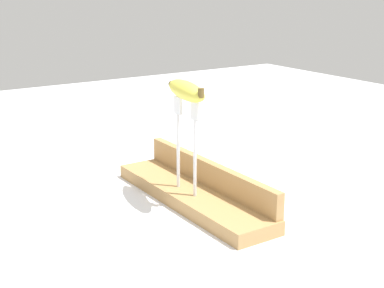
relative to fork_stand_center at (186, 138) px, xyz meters
name	(u,v)px	position (x,y,z in m)	size (l,w,h in m)	color
ground_plane	(192,202)	(0.00, 0.01, -0.15)	(3.00, 3.00, 0.00)	silver
wooden_board	(192,196)	(0.00, 0.01, -0.13)	(0.46, 0.11, 0.03)	#A87F4C
board_backstop	(210,174)	(0.00, 0.06, -0.09)	(0.45, 0.02, 0.05)	#A87F4C
fork_stand_center	(186,138)	(0.00, 0.00, 0.00)	(0.09, 0.01, 0.19)	silver
banana_raised_center	(186,90)	(0.00, 0.00, 0.10)	(0.17, 0.08, 0.04)	#DBD147
fork_fallen_near	(79,195)	(-0.17, -0.17, -0.14)	(0.17, 0.10, 0.01)	silver
banana_chunk_near	(265,201)	(0.12, 0.12, -0.12)	(0.07, 0.07, 0.04)	yellow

